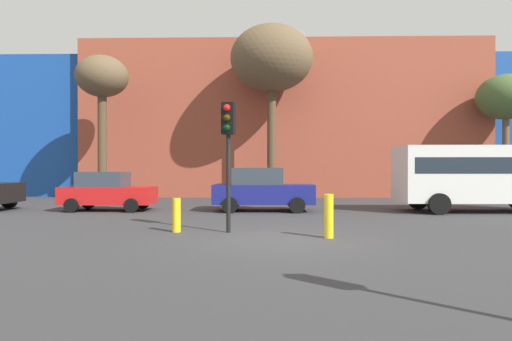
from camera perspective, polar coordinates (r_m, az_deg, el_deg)
name	(u,v)px	position (r m, az deg, el deg)	size (l,w,h in m)	color
ground_plane	(279,239)	(11.13, 3.04, -9.06)	(200.00, 200.00, 0.00)	#38383A
building_backdrop	(281,128)	(33.07, 3.27, 5.56)	(41.20, 12.80, 11.86)	#9E4733
parked_car_1	(107,191)	(19.51, -19.01, -2.61)	(3.82, 1.88, 1.66)	red
parked_car_2	(262,189)	(18.30, 0.79, -2.52)	(4.22, 2.07, 1.83)	navy
white_bus	(481,173)	(20.19, 27.58, -0.27)	(6.80, 2.62, 2.72)	white
traffic_light_island	(228,137)	(12.20, -3.70, 4.48)	(0.40, 0.39, 3.66)	black
bare_tree_0	(102,81)	(25.35, -19.63, 11.03)	(2.81, 2.81, 7.93)	brown
bare_tree_1	(272,60)	(25.04, 2.08, 14.35)	(4.64, 4.64, 9.84)	brown
bare_tree_2	(506,98)	(28.65, 30.08, 8.24)	(3.20, 3.20, 7.15)	brown
bollard_yellow_0	(176,215)	(12.50, -10.45, -5.81)	(0.24, 0.24, 0.96)	yellow
bollard_yellow_1	(329,216)	(11.40, 9.58, -5.95)	(0.24, 0.24, 1.14)	yellow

